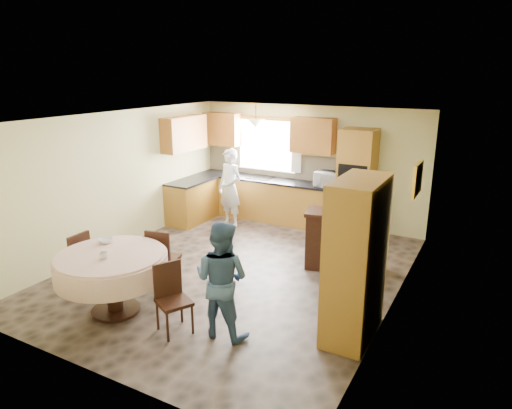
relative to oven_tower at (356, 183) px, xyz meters
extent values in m
cube|color=brown|center=(-1.15, -2.69, -1.06)|extent=(5.00, 6.00, 0.01)
cube|color=white|center=(-1.15, -2.69, 1.44)|extent=(5.00, 6.00, 0.01)
cube|color=#CFC985|center=(-1.15, 0.31, 0.19)|extent=(5.00, 0.02, 2.50)
cube|color=#CFC985|center=(-1.15, -5.69, 0.19)|extent=(5.00, 0.02, 2.50)
cube|color=#CFC985|center=(-3.65, -2.69, 0.19)|extent=(0.02, 6.00, 2.50)
cube|color=#CFC985|center=(1.35, -2.69, 0.19)|extent=(0.02, 6.00, 2.50)
cube|color=white|center=(-2.15, 0.29, 0.54)|extent=(1.40, 0.03, 1.10)
cube|color=white|center=(-2.90, 0.24, 0.59)|extent=(0.22, 0.02, 1.15)
cube|color=white|center=(-1.40, 0.24, 0.59)|extent=(0.22, 0.02, 1.15)
cube|color=#B37C2F|center=(-2.00, 0.01, -0.62)|extent=(3.30, 0.60, 0.88)
cube|color=black|center=(-2.00, 0.01, -0.16)|extent=(3.30, 0.64, 0.04)
cube|color=#B37C2F|center=(-3.35, -0.89, -0.62)|extent=(0.60, 1.20, 0.88)
cube|color=black|center=(-3.35, -0.89, -0.16)|extent=(0.64, 1.20, 0.04)
cube|color=tan|center=(-2.00, 0.30, 0.12)|extent=(3.30, 0.02, 0.55)
cube|color=#BD6D2F|center=(-3.20, 0.15, 0.85)|extent=(0.85, 0.33, 0.72)
cube|color=#BD6D2F|center=(-1.00, 0.15, 0.85)|extent=(0.90, 0.33, 0.72)
cube|color=#BD6D2F|center=(-3.48, -0.89, 0.85)|extent=(0.33, 1.20, 0.72)
cube|color=#B37C2F|center=(0.00, 0.00, 0.00)|extent=(0.66, 0.62, 2.12)
cube|color=black|center=(0.00, -0.31, 0.19)|extent=(0.56, 0.01, 0.45)
cube|color=black|center=(0.00, -0.31, -0.31)|extent=(0.56, 0.01, 0.45)
cone|color=beige|center=(-2.15, -0.19, 1.06)|extent=(0.36, 0.36, 0.18)
cube|color=#33170E|center=(0.36, -1.74, -0.60)|extent=(1.37, 0.79, 0.92)
cube|color=black|center=(0.55, -2.53, -0.77)|extent=(0.50, 0.42, 0.59)
cube|color=#B37C2F|center=(1.07, -3.58, -0.06)|extent=(0.52, 1.05, 2.00)
cylinder|color=#33170E|center=(-1.94, -4.60, -0.67)|extent=(0.22, 0.22, 0.78)
cylinder|color=#33170E|center=(-1.94, -4.60, -1.04)|extent=(0.66, 0.66, 0.04)
cylinder|color=beige|center=(-1.94, -4.60, -0.24)|extent=(1.42, 1.42, 0.05)
cylinder|color=beige|center=(-1.94, -4.60, -0.39)|extent=(1.48, 1.48, 0.31)
cube|color=#33170E|center=(-2.92, -4.44, -0.63)|extent=(0.41, 0.41, 0.05)
cube|color=#33170E|center=(-2.74, -4.43, -0.37)|extent=(0.05, 0.39, 0.48)
cylinder|color=#33170E|center=(-3.10, -4.61, -0.85)|extent=(0.03, 0.03, 0.41)
cylinder|color=#33170E|center=(-2.75, -4.61, -0.85)|extent=(0.03, 0.03, 0.41)
cylinder|color=#33170E|center=(-3.10, -4.26, -0.85)|extent=(0.03, 0.03, 0.41)
cylinder|color=#33170E|center=(-2.75, -4.26, -0.85)|extent=(0.03, 0.03, 0.41)
cube|color=#33170E|center=(-1.85, -3.64, -0.63)|extent=(0.49, 0.49, 0.05)
cube|color=#33170E|center=(-1.81, -3.82, -0.36)|extent=(0.38, 0.13, 0.48)
cylinder|color=#33170E|center=(-2.03, -3.82, -0.85)|extent=(0.03, 0.03, 0.42)
cylinder|color=#33170E|center=(-1.68, -3.82, -0.85)|extent=(0.03, 0.03, 0.42)
cylinder|color=#33170E|center=(-2.03, -3.47, -0.85)|extent=(0.03, 0.03, 0.42)
cylinder|color=#33170E|center=(-1.68, -3.47, -0.85)|extent=(0.03, 0.03, 0.42)
cube|color=#33170E|center=(-0.90, -4.61, -0.65)|extent=(0.52, 0.52, 0.05)
cube|color=#33170E|center=(-1.05, -4.53, -0.40)|extent=(0.21, 0.34, 0.46)
cylinder|color=#33170E|center=(-1.07, -4.78, -0.86)|extent=(0.03, 0.03, 0.39)
cylinder|color=#33170E|center=(-0.74, -4.78, -0.86)|extent=(0.03, 0.03, 0.39)
cylinder|color=#33170E|center=(-1.07, -4.45, -0.86)|extent=(0.03, 0.03, 0.39)
cylinder|color=#33170E|center=(-0.74, -4.45, -0.86)|extent=(0.03, 0.03, 0.39)
cube|color=gold|center=(1.32, -1.21, 0.47)|extent=(0.05, 0.64, 0.53)
cube|color=silver|center=(1.29, -1.21, 0.47)|extent=(0.01, 0.53, 0.42)
imported|color=silver|center=(-0.55, -0.04, 0.01)|extent=(0.57, 0.40, 0.31)
imported|color=silver|center=(-2.43, -0.80, -0.23)|extent=(0.69, 0.55, 1.66)
imported|color=#365176|center=(-0.35, -4.37, -0.32)|extent=(0.75, 0.59, 1.49)
imported|color=#B2B2B2|center=(0.16, -1.74, -0.12)|extent=(0.22, 0.22, 0.05)
imported|color=silver|center=(0.69, -1.74, 0.01)|extent=(0.15, 0.15, 0.30)
imported|color=#B2B2B2|center=(-1.90, -4.76, -0.17)|extent=(0.12, 0.12, 0.09)
imported|color=#B2B2B2|center=(-2.29, -4.34, -0.18)|extent=(0.23, 0.23, 0.06)
camera|label=1|loc=(2.44, -8.60, 2.12)|focal=32.00mm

